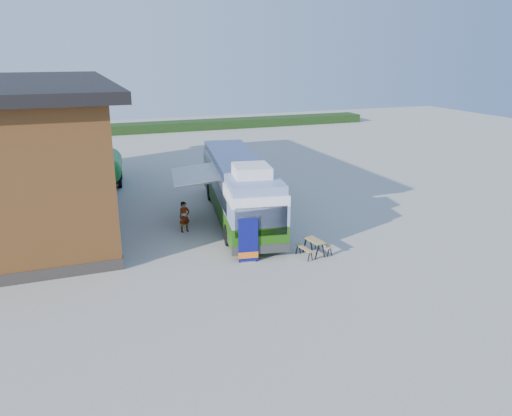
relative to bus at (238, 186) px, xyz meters
name	(u,v)px	position (x,y,z in m)	size (l,w,h in m)	color
ground	(264,249)	(-0.41, -4.90, -1.85)	(100.00, 100.00, 0.00)	#BCB7AD
barn	(25,151)	(-10.91, 5.10, 1.74)	(9.60, 21.20, 7.50)	brown
hedge	(210,124)	(7.59, 33.10, -1.35)	(40.00, 3.00, 1.00)	#264419
bus	(238,186)	(0.00, 0.00, 0.00)	(4.66, 12.83, 3.86)	#2B6110
awning	(200,172)	(-2.17, -0.11, 0.97)	(3.27, 4.60, 0.52)	white
banner	(248,244)	(-1.61, -6.08, -1.00)	(0.89, 0.28, 2.06)	#0C0F5C
picnic_table	(314,244)	(1.48, -6.38, -1.29)	(1.47, 1.34, 0.75)	tan
person_a	(184,217)	(-3.37, -1.23, -1.03)	(0.59, 0.39, 1.62)	#999999
person_b	(232,175)	(1.59, 6.10, -0.91)	(0.91, 0.71, 1.88)	#999999
slurry_tanker	(109,166)	(-6.11, 10.22, -0.56)	(2.25, 6.02, 2.23)	#167925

